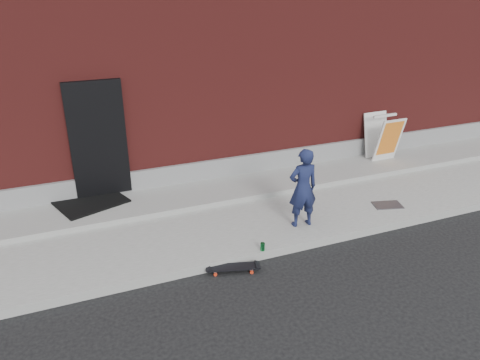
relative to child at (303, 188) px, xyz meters
name	(u,v)px	position (x,y,z in m)	size (l,w,h in m)	color
ground	(290,254)	(-0.52, -0.58, -0.87)	(80.00, 80.00, 0.00)	black
sidewalk	(254,211)	(-0.52, 0.92, -0.80)	(20.00, 3.00, 0.15)	gray
apron	(237,187)	(-0.52, 1.82, -0.67)	(20.00, 1.20, 0.10)	gray
building	(175,46)	(-0.52, 6.42, 1.63)	(20.00, 8.10, 5.00)	#5B1B19
child	(303,188)	(0.00, 0.00, 0.00)	(0.53, 0.35, 1.44)	#161D40
skateboard	(233,267)	(-1.58, -0.70, -0.80)	(0.84, 0.42, 0.09)	red
pizza_sign	(383,137)	(3.24, 2.00, -0.09)	(0.66, 0.77, 1.07)	silver
soda_can	(263,247)	(-1.00, -0.53, -0.65)	(0.07, 0.07, 0.14)	#198139
doormat	(91,202)	(-3.42, 2.12, -0.60)	(1.20, 0.97, 0.03)	black
utility_plate	(387,205)	(1.93, 0.04, -0.71)	(0.54, 0.35, 0.02)	#4E4E52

